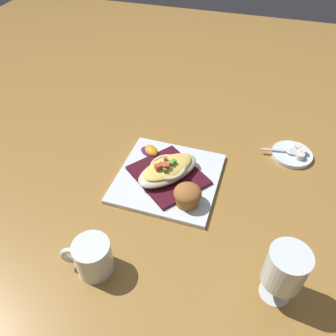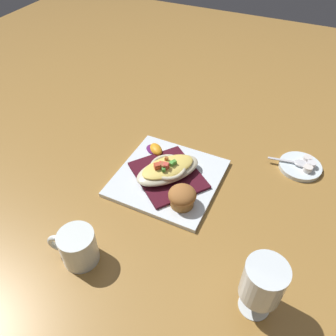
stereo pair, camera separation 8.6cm
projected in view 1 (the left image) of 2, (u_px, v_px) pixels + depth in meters
ground_plane at (168, 179)px, 0.89m from camera, size 2.60×2.60×0.00m
square_plate at (168, 178)px, 0.89m from camera, size 0.27×0.27×0.01m
folded_napkin at (168, 175)px, 0.88m from camera, size 0.24×0.23×0.01m
gratin_dish at (168, 169)px, 0.86m from camera, size 0.18×0.19×0.05m
muffin at (188, 195)px, 0.80m from camera, size 0.07×0.07×0.05m
orange_garnish at (151, 151)px, 0.94m from camera, size 0.07×0.06×0.02m
coffee_mug at (93, 258)px, 0.68m from camera, size 0.11×0.08×0.08m
stemmed_glass at (285, 270)px, 0.60m from camera, size 0.08×0.08×0.14m
creamer_saucer at (292, 154)px, 0.95m from camera, size 0.11×0.11×0.01m
spoon at (291, 151)px, 0.95m from camera, size 0.11×0.04×0.01m
creamer_cup_0 at (300, 156)px, 0.93m from camera, size 0.02×0.02×0.02m
creamer_cup_1 at (302, 152)px, 0.94m from camera, size 0.02×0.02×0.02m
creamer_cup_2 at (298, 147)px, 0.96m from camera, size 0.02×0.02×0.02m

